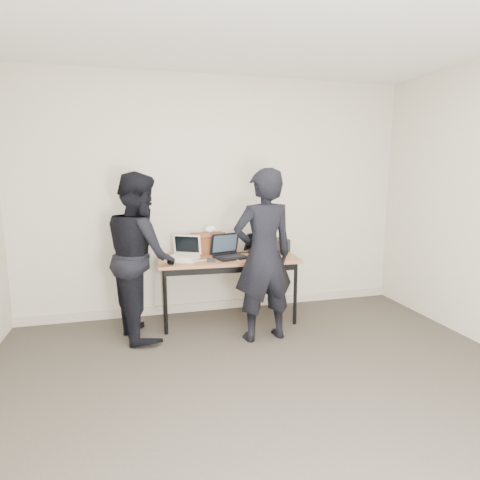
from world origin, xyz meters
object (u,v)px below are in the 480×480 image
object	(u,v)px
leather_satchel	(208,243)
equipment_box	(277,245)
laptop_center	(229,252)
person_observer	(141,255)
desk	(228,263)
person_typist	(263,256)
laptop_right	(261,248)
laptop_beige	(184,255)

from	to	relation	value
leather_satchel	equipment_box	bearing A→B (deg)	-10.04
laptop_center	leather_satchel	bearing A→B (deg)	114.21
leather_satchel	person_observer	bearing A→B (deg)	-160.39
laptop_center	desk	bearing A→B (deg)	142.50
leather_satchel	laptop_center	bearing A→B (deg)	-58.51
leather_satchel	person_typist	world-z (taller)	person_typist
laptop_center	laptop_right	size ratio (longest dim) A/B	0.99
laptop_beige	laptop_center	world-z (taller)	laptop_center
desk	laptop_right	world-z (taller)	laptop_right
laptop_right	person_observer	bearing A→B (deg)	167.45
leather_satchel	person_observer	xyz separation A→B (m)	(-0.75, -0.38, -0.02)
leather_satchel	equipment_box	size ratio (longest dim) A/B	1.51
desk	laptop_center	size ratio (longest dim) A/B	3.82
equipment_box	person_observer	world-z (taller)	person_observer
desk	laptop_center	world-z (taller)	laptop_center
equipment_box	person_typist	world-z (taller)	person_typist
laptop_center	person_typist	distance (m)	0.60
laptop_beige	laptop_right	world-z (taller)	laptop_beige
desk	laptop_right	distance (m)	0.48
laptop_beige	person_typist	size ratio (longest dim) A/B	0.25
desk	laptop_center	xyz separation A→B (m)	(0.01, -0.00, 0.12)
laptop_beige	laptop_center	xyz separation A→B (m)	(0.49, -0.02, 0.01)
laptop_center	equipment_box	xyz separation A→B (m)	(0.62, 0.20, 0.01)
desk	person_observer	distance (m)	0.95
leather_satchel	laptop_right	bearing A→B (deg)	-12.58
laptop_right	desk	bearing A→B (deg)	175.78
laptop_beige	equipment_box	size ratio (longest dim) A/B	1.64
equipment_box	person_observer	bearing A→B (deg)	-167.44
laptop_beige	laptop_right	distance (m)	0.92
laptop_beige	equipment_box	bearing A→B (deg)	35.87
desk	laptop_beige	bearing A→B (deg)	-179.13
desk	laptop_right	size ratio (longest dim) A/B	3.78
person_observer	leather_satchel	bearing A→B (deg)	-75.92
laptop_beige	laptop_right	bearing A→B (deg)	36.65
desk	person_typist	size ratio (longest dim) A/B	0.91
desk	equipment_box	bearing A→B (deg)	20.18
leather_satchel	person_typist	size ratio (longest dim) A/B	0.23
desk	laptop_center	bearing A→B (deg)	-19.46
person_typist	equipment_box	bearing A→B (deg)	-125.22
equipment_box	laptop_beige	bearing A→B (deg)	-171.20
desk	person_typist	xyz separation A→B (m)	(0.22, -0.56, 0.18)
laptop_beige	person_observer	world-z (taller)	person_observer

